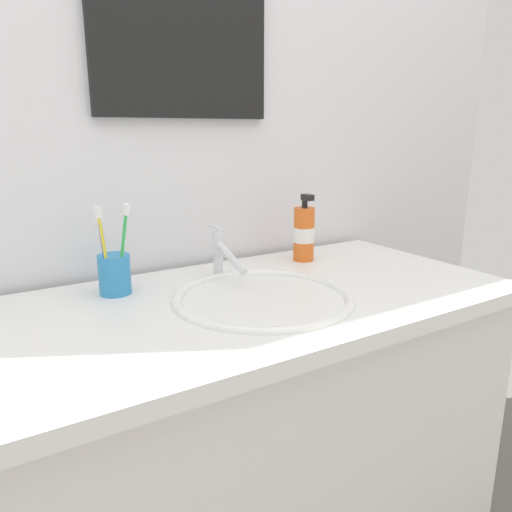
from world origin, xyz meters
TOP-DOWN VIEW (x-y plane):
  - tiled_wall_back at (0.00, 0.34)m, footprint 2.42×0.04m
  - vanity_counter at (0.00, 0.00)m, footprint 1.22×0.60m
  - sink_basin at (0.02, -0.03)m, footprint 0.40×0.40m
  - faucet at (0.02, 0.15)m, footprint 0.02×0.17m
  - toothbrush_cup at (-0.24, 0.18)m, footprint 0.07×0.07m
  - toothbrush_green at (-0.23, 0.14)m, footprint 0.03×0.06m
  - toothbrush_blue at (-0.27, 0.16)m, footprint 0.02×0.02m
  - toothbrush_yellow at (-0.27, 0.15)m, footprint 0.03×0.03m
  - soap_dispenser at (0.29, 0.19)m, footprint 0.06×0.06m
  - wall_mirror at (0.00, 0.31)m, footprint 0.46×0.02m

SIDE VIEW (x-z plane):
  - vanity_counter at x=0.00m, z-range 0.00..0.83m
  - sink_basin at x=0.02m, z-range 0.72..0.85m
  - toothbrush_cup at x=-0.24m, z-range 0.83..0.92m
  - faucet at x=0.02m, z-range 0.83..0.95m
  - soap_dispenser at x=0.29m, z-range 0.81..1.00m
  - toothbrush_blue at x=-0.27m, z-range 0.85..1.03m
  - toothbrush_yellow at x=-0.27m, z-range 0.85..1.05m
  - toothbrush_green at x=-0.23m, z-range 0.85..1.05m
  - tiled_wall_back at x=0.00m, z-range 0.00..2.40m
  - wall_mirror at x=0.00m, z-range 1.22..1.76m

